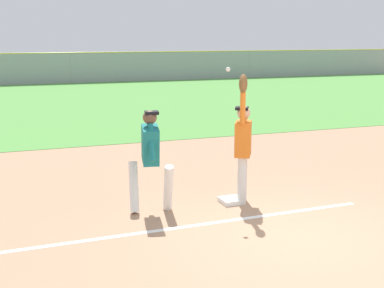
{
  "coord_description": "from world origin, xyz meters",
  "views": [
    {
      "loc": [
        -3.85,
        -6.1,
        2.89
      ],
      "look_at": [
        -0.87,
        2.12,
        1.05
      ],
      "focal_mm": 48.06,
      "sensor_mm": 36.0,
      "label": 1
    }
  ],
  "objects_px": {
    "fielder": "(243,141)",
    "parked_car_white": "(93,69)",
    "runner": "(151,154)",
    "parked_car_black": "(237,66)",
    "parked_car_green": "(171,67)",
    "baseball": "(228,69)",
    "parked_car_blue": "(13,70)",
    "first_base": "(231,200)"
  },
  "relations": [
    {
      "from": "first_base",
      "to": "fielder",
      "type": "height_order",
      "value": "fielder"
    },
    {
      "from": "fielder",
      "to": "parked_car_black",
      "type": "relative_size",
      "value": 0.5
    },
    {
      "from": "parked_car_blue",
      "to": "parked_car_white",
      "type": "height_order",
      "value": "same"
    },
    {
      "from": "baseball",
      "to": "parked_car_white",
      "type": "xyz_separation_m",
      "value": [
        2.34,
        28.27,
        -1.68
      ]
    },
    {
      "from": "fielder",
      "to": "parked_car_white",
      "type": "distance_m",
      "value": 28.23
    },
    {
      "from": "parked_car_blue",
      "to": "parked_car_black",
      "type": "xyz_separation_m",
      "value": [
        16.14,
        -0.27,
        0.0
      ]
    },
    {
      "from": "baseball",
      "to": "runner",
      "type": "bearing_deg",
      "value": 171.91
    },
    {
      "from": "runner",
      "to": "parked_car_black",
      "type": "bearing_deg",
      "value": 72.78
    },
    {
      "from": "parked_car_green",
      "to": "parked_car_black",
      "type": "relative_size",
      "value": 0.97
    },
    {
      "from": "fielder",
      "to": "parked_car_blue",
      "type": "distance_m",
      "value": 28.52
    },
    {
      "from": "parked_car_white",
      "to": "first_base",
      "type": "bearing_deg",
      "value": -87.91
    },
    {
      "from": "first_base",
      "to": "baseball",
      "type": "bearing_deg",
      "value": -136.57
    },
    {
      "from": "fielder",
      "to": "runner",
      "type": "distance_m",
      "value": 1.64
    },
    {
      "from": "baseball",
      "to": "parked_car_green",
      "type": "xyz_separation_m",
      "value": [
        8.01,
        28.26,
        -1.68
      ]
    },
    {
      "from": "first_base",
      "to": "parked_car_white",
      "type": "bearing_deg",
      "value": 85.59
    },
    {
      "from": "first_base",
      "to": "fielder",
      "type": "relative_size",
      "value": 0.17
    },
    {
      "from": "fielder",
      "to": "baseball",
      "type": "xyz_separation_m",
      "value": [
        -0.35,
        -0.11,
        1.24
      ]
    },
    {
      "from": "runner",
      "to": "baseball",
      "type": "height_order",
      "value": "baseball"
    },
    {
      "from": "baseball",
      "to": "parked_car_blue",
      "type": "xyz_separation_m",
      "value": [
        -2.94,
        28.43,
        -1.68
      ]
    },
    {
      "from": "parked_car_green",
      "to": "parked_car_black",
      "type": "distance_m",
      "value": 5.19
    },
    {
      "from": "runner",
      "to": "parked_car_white",
      "type": "height_order",
      "value": "runner"
    },
    {
      "from": "first_base",
      "to": "parked_car_blue",
      "type": "relative_size",
      "value": 0.08
    },
    {
      "from": "baseball",
      "to": "parked_car_white",
      "type": "height_order",
      "value": "baseball"
    },
    {
      "from": "parked_car_white",
      "to": "parked_car_blue",
      "type": "bearing_deg",
      "value": -175.3
    },
    {
      "from": "first_base",
      "to": "runner",
      "type": "xyz_separation_m",
      "value": [
        -1.46,
        0.02,
        0.96
      ]
    },
    {
      "from": "fielder",
      "to": "parked_car_white",
      "type": "xyz_separation_m",
      "value": [
        1.99,
        28.16,
        -0.45
      ]
    },
    {
      "from": "fielder",
      "to": "parked_car_black",
      "type": "bearing_deg",
      "value": -84.42
    },
    {
      "from": "fielder",
      "to": "parked_car_white",
      "type": "relative_size",
      "value": 0.5
    },
    {
      "from": "baseball",
      "to": "first_base",
      "type": "bearing_deg",
      "value": 43.43
    },
    {
      "from": "first_base",
      "to": "runner",
      "type": "bearing_deg",
      "value": 179.13
    },
    {
      "from": "fielder",
      "to": "baseball",
      "type": "relative_size",
      "value": 30.81
    },
    {
      "from": "parked_car_blue",
      "to": "first_base",
      "type": "bearing_deg",
      "value": -86.16
    },
    {
      "from": "parked_car_blue",
      "to": "parked_car_black",
      "type": "bearing_deg",
      "value": -3.39
    },
    {
      "from": "parked_car_white",
      "to": "parked_car_black",
      "type": "relative_size",
      "value": 1.01
    },
    {
      "from": "fielder",
      "to": "runner",
      "type": "xyz_separation_m",
      "value": [
        -1.64,
        0.07,
        -0.12
      ]
    },
    {
      "from": "runner",
      "to": "parked_car_white",
      "type": "bearing_deg",
      "value": 92.8
    },
    {
      "from": "parked_car_white",
      "to": "parked_car_black",
      "type": "xyz_separation_m",
      "value": [
        10.86,
        -0.1,
        0.0
      ]
    },
    {
      "from": "parked_car_blue",
      "to": "parked_car_green",
      "type": "xyz_separation_m",
      "value": [
        10.95,
        -0.17,
        0.0
      ]
    },
    {
      "from": "parked_car_black",
      "to": "parked_car_green",
      "type": "bearing_deg",
      "value": -176.32
    },
    {
      "from": "parked_car_blue",
      "to": "baseball",
      "type": "bearing_deg",
      "value": -86.53
    },
    {
      "from": "runner",
      "to": "parked_car_black",
      "type": "xyz_separation_m",
      "value": [
        14.49,
        27.98,
        -0.32
      ]
    },
    {
      "from": "baseball",
      "to": "parked_car_green",
      "type": "relative_size",
      "value": 0.02
    }
  ]
}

